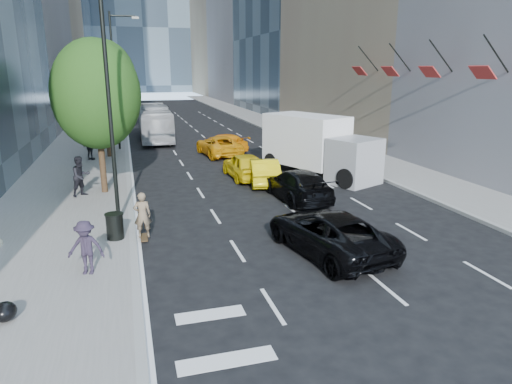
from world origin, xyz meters
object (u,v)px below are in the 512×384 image
object	(u,v)px
black_sedan_mercedes	(297,185)
box_truck	(318,146)
black_sedan_lincoln	(329,232)
city_bus	(155,123)
skateboarder	(143,218)
trash_can	(115,227)

from	to	relation	value
black_sedan_mercedes	box_truck	size ratio (longest dim) A/B	0.66
black_sedan_lincoln	city_bus	distance (m)	28.43
city_bus	box_truck	world-z (taller)	box_truck
skateboarder	black_sedan_mercedes	size ratio (longest dim) A/B	0.34
black_sedan_mercedes	box_truck	distance (m)	5.60
black_sedan_mercedes	city_bus	xyz separation A→B (m)	(-5.26, 21.64, 0.78)
black_sedan_lincoln	box_truck	xyz separation A→B (m)	(4.37, 11.11, 1.04)
skateboarder	black_sedan_mercedes	distance (m)	8.25
black_sedan_mercedes	trash_can	world-z (taller)	black_sedan_mercedes
box_truck	trash_can	world-z (taller)	box_truck
skateboarder	trash_can	distance (m)	1.03
skateboarder	trash_can	xyz separation A→B (m)	(-1.00, 0.04, -0.25)
skateboarder	city_bus	distance (m)	25.30
city_bus	trash_can	world-z (taller)	city_bus
skateboarder	black_sedan_lincoln	xyz separation A→B (m)	(6.10, -2.96, -0.12)
city_bus	black_sedan_lincoln	bearing A→B (deg)	-81.05
black_sedan_mercedes	trash_can	xyz separation A→B (m)	(-8.44, -3.51, -0.13)
trash_can	black_sedan_lincoln	bearing A→B (deg)	-22.91
skateboarder	box_truck	xyz separation A→B (m)	(10.47, 8.15, 0.92)
box_truck	black_sedan_lincoln	bearing A→B (deg)	-135.35
city_bus	box_truck	xyz separation A→B (m)	(8.29, -17.04, 0.26)
black_sedan_lincoln	box_truck	distance (m)	11.98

